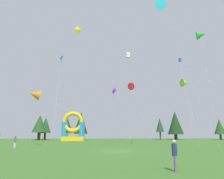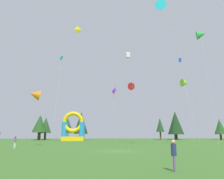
{
  "view_description": "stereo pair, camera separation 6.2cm",
  "coord_description": "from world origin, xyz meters",
  "views": [
    {
      "loc": [
        -2.14,
        -26.09,
        2.13
      ],
      "look_at": [
        0.0,
        11.99,
        10.03
      ],
      "focal_mm": 33.74,
      "sensor_mm": 36.0,
      "label": 1
    },
    {
      "loc": [
        -2.07,
        -26.1,
        2.13
      ],
      "look_at": [
        0.0,
        11.99,
        10.03
      ],
      "focal_mm": 33.74,
      "sensor_mm": 36.0,
      "label": 2
    }
  ],
  "objects": [
    {
      "name": "inflatable_orange_dome",
      "position": [
        -9.66,
        34.35,
        2.99
      ],
      "size": [
        6.05,
        4.64,
        8.02
      ],
      "color": "yellow",
      "rests_on": "ground_plane"
    },
    {
      "name": "tree_row_2",
      "position": [
        -21.03,
        41.45,
        4.89
      ],
      "size": [
        4.4,
        4.4,
        7.58
      ],
      "color": "#4C331E",
      "rests_on": "ground_plane"
    },
    {
      "name": "kite_blue_box",
      "position": [
        19.09,
        26.38,
        21.22
      ],
      "size": [
        1.18,
        7.34,
        21.83
      ],
      "color": "blue",
      "rests_on": "ground_plane"
    },
    {
      "name": "kite_cyan_delta",
      "position": [
        8.07,
        5.97,
        23.31
      ],
      "size": [
        8.12,
        3.13,
        24.32
      ],
      "color": "#19B7CC",
      "rests_on": "ground_plane"
    },
    {
      "name": "kite_red_delta",
      "position": [
        5.84,
        24.82,
        13.56
      ],
      "size": [
        4.96,
        3.77,
        14.66
      ],
      "color": "red",
      "rests_on": "ground_plane"
    },
    {
      "name": "tree_row_4",
      "position": [
        -12.46,
        42.32,
        4.38
      ],
      "size": [
        3.35,
        3.35,
        6.77
      ],
      "color": "#4C331E",
      "rests_on": "ground_plane"
    },
    {
      "name": "kite_lime_delta",
      "position": [
        13.78,
        11.59,
        11.36
      ],
      "size": [
        1.57,
        3.88,
        12.12
      ],
      "color": "#8CD826",
      "rests_on": "ground_plane"
    },
    {
      "name": "kite_yellow_diamond",
      "position": [
        -8.03,
        22.89,
        27.3
      ],
      "size": [
        9.57,
        5.29,
        28.14
      ],
      "color": "yellow",
      "rests_on": "ground_plane"
    },
    {
      "name": "person_left_edge",
      "position": [
        -14.49,
        6.18,
        1.01
      ],
      "size": [
        0.41,
        0.41,
        1.71
      ],
      "rotation": [
        0.0,
        0.0,
        0.98
      ],
      "color": "silver",
      "rests_on": "ground_plane"
    },
    {
      "name": "kite_purple_diamond",
      "position": [
        1.08,
        24.62,
        12.31
      ],
      "size": [
        1.19,
        3.12,
        13.03
      ],
      "color": "purple",
      "rests_on": "ground_plane"
    },
    {
      "name": "tree_row_1",
      "position": [
        -21.24,
        43.0,
        4.97
      ],
      "size": [
        3.58,
        3.58,
        7.65
      ],
      "color": "#4C331E",
      "rests_on": "ground_plane"
    },
    {
      "name": "tree_row_8",
      "position": [
        23.0,
        43.79,
        5.45
      ],
      "size": [
        5.19,
        5.19,
        9.27
      ],
      "color": "#4C331E",
      "rests_on": "ground_plane"
    },
    {
      "name": "tree_row_7",
      "position": [
        22.87,
        44.11,
        5.0
      ],
      "size": [
        3.71,
        3.71,
        7.96
      ],
      "color": "#4C331E",
      "rests_on": "ground_plane"
    },
    {
      "name": "kite_white_box",
      "position": [
        4.08,
        19.39,
        19.64
      ],
      "size": [
        5.59,
        0.85,
        20.22
      ],
      "color": "white",
      "rests_on": "ground_plane"
    },
    {
      "name": "kite_green_delta",
      "position": [
        22.35,
        20.41,
        25.79
      ],
      "size": [
        4.75,
        10.43,
        27.04
      ],
      "color": "green",
      "rests_on": "ground_plane"
    },
    {
      "name": "person_far_side",
      "position": [
        2.14,
        -13.8,
        1.04
      ],
      "size": [
        0.36,
        0.36,
        1.75
      ],
      "rotation": [
        0.0,
        0.0,
        1.35
      ],
      "color": "#724C8C",
      "rests_on": "ground_plane"
    },
    {
      "name": "tree_row_9",
      "position": [
        36.53,
        40.92,
        4.13
      ],
      "size": [
        3.55,
        3.55,
        6.61
      ],
      "color": "#4C331E",
      "rests_on": "ground_plane"
    },
    {
      "name": "ground_plane",
      "position": [
        0.0,
        0.0,
        0.0
      ],
      "size": [
        120.0,
        120.0,
        0.0
      ],
      "primitive_type": "plane",
      "color": "#3D6B28"
    },
    {
      "name": "tree_row_6",
      "position": [
        17.4,
        42.58,
        4.67
      ],
      "size": [
        2.6,
        2.6,
        6.97
      ],
      "color": "#4C331E",
      "rests_on": "ground_plane"
    },
    {
      "name": "tree_row_3",
      "position": [
        -20.17,
        45.49,
        4.63
      ],
      "size": [
        3.73,
        3.73,
        7.25
      ],
      "color": "#4C331E",
      "rests_on": "ground_plane"
    },
    {
      "name": "tree_row_5",
      "position": [
        -8.07,
        40.14,
        5.14
      ],
      "size": [
        4.35,
        4.35,
        8.47
      ],
      "color": "#4C331E",
      "rests_on": "ground_plane"
    },
    {
      "name": "kite_orange_delta",
      "position": [
        -12.91,
        8.62,
        8.35
      ],
      "size": [
        2.57,
        4.47,
        9.34
      ],
      "color": "orange",
      "rests_on": "ground_plane"
    },
    {
      "name": "kite_teal_diamond",
      "position": [
        -10.59,
        17.73,
        17.79
      ],
      "size": [
        0.84,
        7.12,
        18.49
      ],
      "color": "#0C7F7A",
      "rests_on": "ground_plane"
    }
  ]
}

